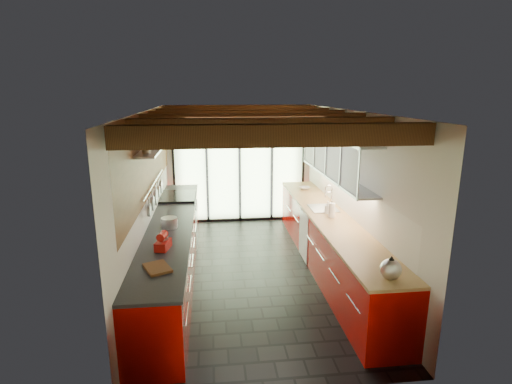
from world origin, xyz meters
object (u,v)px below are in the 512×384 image
paper_towel (332,210)px  soap_bottle (328,207)px  kettle (391,268)px  bowl (304,188)px  stand_mixer (163,242)px

paper_towel → soap_bottle: paper_towel is taller
kettle → soap_bottle: (0.00, 2.38, -0.01)m
paper_towel → bowl: bearing=90.0°
stand_mixer → paper_towel: (2.54, 1.03, 0.02)m
kettle → paper_towel: bearing=90.0°
stand_mixer → soap_bottle: bearing=26.4°
stand_mixer → soap_bottle: size_ratio=1.37×
stand_mixer → bowl: size_ratio=1.32×
paper_towel → bowl: size_ratio=1.28×
paper_towel → soap_bottle: size_ratio=1.33×
stand_mixer → bowl: (2.54, 2.92, -0.07)m
stand_mixer → soap_bottle: 2.83m
paper_towel → soap_bottle: bearing=90.0°
paper_towel → soap_bottle: 0.23m
stand_mixer → kettle: 2.78m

